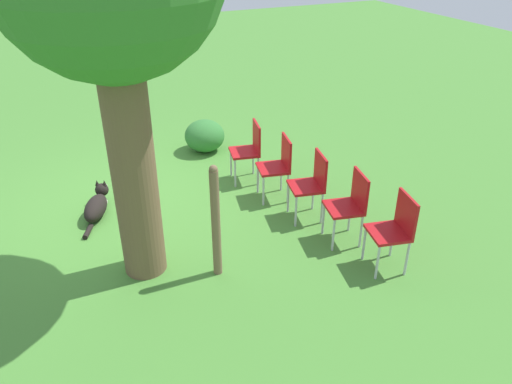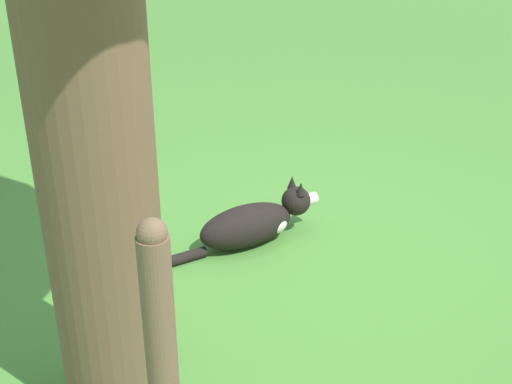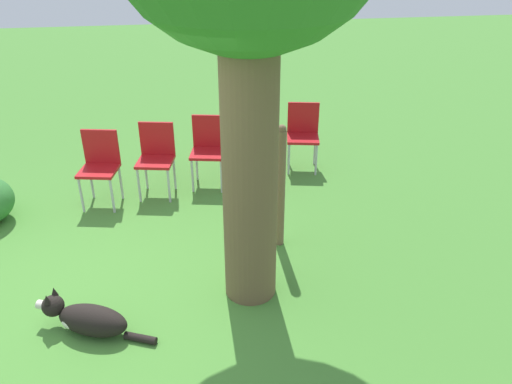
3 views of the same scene
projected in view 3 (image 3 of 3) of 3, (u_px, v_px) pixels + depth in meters
ground_plane at (103, 296)px, 4.74m from camera, size 30.00×30.00×0.00m
dog at (86, 318)px, 4.26m from camera, size 0.53×1.03×0.37m
fence_post at (280, 187)px, 5.20m from camera, size 0.10×0.10×1.39m
red_chair_0 at (100, 162)px, 6.10m from camera, size 0.50×0.52×0.93m
red_chair_1 at (156, 154)px, 6.33m from camera, size 0.50×0.52×0.93m
red_chair_2 at (209, 146)px, 6.56m from camera, size 0.50×0.52×0.93m
red_chair_3 at (257, 138)px, 6.79m from camera, size 0.50×0.52×0.93m
red_chair_4 at (303, 131)px, 7.03m from camera, size 0.50×0.52×0.93m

